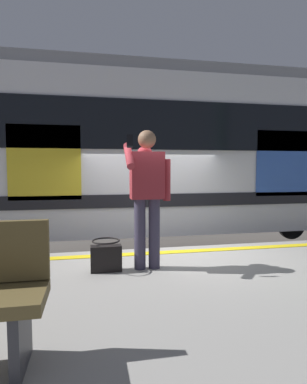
{
  "coord_description": "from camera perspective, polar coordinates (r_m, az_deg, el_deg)",
  "views": [
    {
      "loc": [
        1.11,
        4.78,
        2.25
      ],
      "look_at": [
        0.21,
        0.3,
        1.9
      ],
      "focal_mm": 29.78,
      "sensor_mm": 36.0,
      "label": 1
    }
  ],
  "objects": [
    {
      "name": "ground_plane",
      "position": [
        5.4,
        1.71,
        -20.28
      ],
      "size": [
        25.16,
        25.16,
        0.0
      ],
      "primitive_type": "plane",
      "color": "#4C4742"
    },
    {
      "name": "train_carriage",
      "position": [
        7.33,
        0.79,
        7.06
      ],
      "size": [
        13.13,
        2.81,
        4.12
      ],
      "color": "silver",
      "rests_on": "ground"
    },
    {
      "name": "track_rail_near",
      "position": [
        6.9,
        -1.51,
        -14.01
      ],
      "size": [
        18.2,
        0.08,
        0.16
      ],
      "primitive_type": "cube",
      "color": "slate",
      "rests_on": "ground"
    },
    {
      "name": "handbag",
      "position": [
        3.95,
        -8.49,
        -11.33
      ],
      "size": [
        0.37,
        0.34,
        0.38
      ],
      "color": "black",
      "rests_on": "platform"
    },
    {
      "name": "track_rail_far",
      "position": [
        8.25,
        -3.24,
        -10.92
      ],
      "size": [
        18.2,
        0.08,
        0.16
      ],
      "primitive_type": "cube",
      "color": "slate",
      "rests_on": "ground"
    },
    {
      "name": "safety_line",
      "position": [
        4.78,
        2.57,
        -10.73
      ],
      "size": [
        13.72,
        0.16,
        0.01
      ],
      "primitive_type": "cube",
      "color": "yellow",
      "rests_on": "platform"
    },
    {
      "name": "platform",
      "position": [
        3.18,
        12.77,
        -29.04
      ],
      "size": [
        14.0,
        4.72,
        1.0
      ],
      "primitive_type": "cube",
      "color": "gray",
      "rests_on": "ground"
    },
    {
      "name": "passenger",
      "position": [
        3.89,
        -1.17,
        0.81
      ],
      "size": [
        0.57,
        0.55,
        1.7
      ],
      "color": "#383347",
      "rests_on": "platform"
    }
  ]
}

